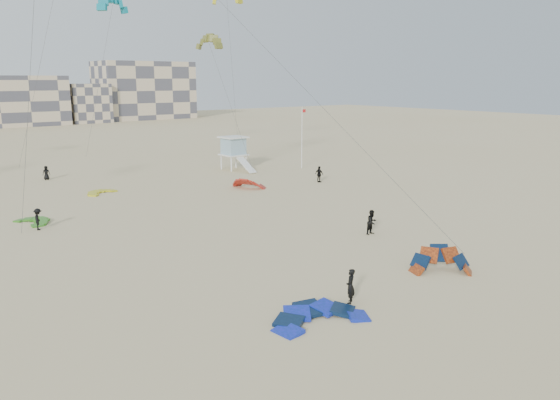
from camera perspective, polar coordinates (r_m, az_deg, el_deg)
ground at (r=26.96m, az=6.25°, el=-11.93°), size 320.00×320.00×0.00m
kite_ground_blue at (r=26.39m, az=4.07°, el=-12.45°), size 5.18×5.36×1.51m
kite_ground_orange at (r=33.85m, az=16.45°, el=-7.21°), size 4.97×4.97×3.58m
kite_ground_green at (r=47.44m, az=-24.42°, el=-2.20°), size 3.83×3.68×0.83m
kite_ground_red_far at (r=57.28m, az=-3.31°, el=1.29°), size 4.76×4.67×3.20m
kite_ground_yellow at (r=57.20m, az=-18.20°, el=0.66°), size 3.86×3.94×0.55m
kitesurfer_main at (r=28.13m, az=7.37°, el=-8.91°), size 0.78×0.74×1.80m
kitesurfer_b at (r=40.45m, az=9.58°, el=-2.29°), size 0.94×0.76×1.82m
kitesurfer_c at (r=44.91m, az=-23.95°, el=-1.85°), size 0.90×1.20×1.65m
kitesurfer_d at (r=60.23m, az=4.12°, el=2.70°), size 0.62×1.12×1.80m
kitesurfer_e at (r=67.06m, az=-23.24°, el=2.63°), size 0.86×0.64×1.59m
kitesurfer_f at (r=84.93m, az=-4.74°, el=5.50°), size 0.82×1.62×1.67m
kite_fly_olive at (r=61.20m, az=-7.42°, el=15.93°), size 5.51×5.00×15.06m
kite_fly_teal_b at (r=76.09m, az=-17.09°, el=18.90°), size 6.74×5.34×20.71m
lifeguard_tower_near at (r=68.71m, az=-4.86°, el=4.88°), size 3.02×5.70×4.16m
flagpole at (r=69.32m, az=2.31°, el=6.65°), size 0.63×0.10×7.74m
condo_east at (r=163.94m, az=-13.99°, el=11.05°), size 26.00×14.00×16.00m
condo_fill_right at (r=153.71m, az=-19.51°, el=9.51°), size 10.00×10.00×10.00m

